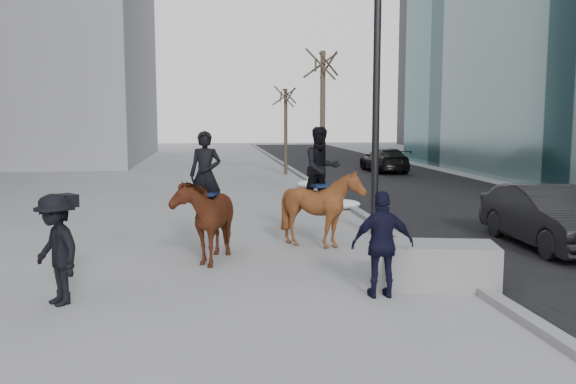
{
  "coord_description": "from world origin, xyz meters",
  "views": [
    {
      "loc": [
        -1.48,
        -10.37,
        2.93
      ],
      "look_at": [
        0.0,
        1.2,
        1.5
      ],
      "focal_mm": 38.0,
      "sensor_mm": 36.0,
      "label": 1
    }
  ],
  "objects": [
    {
      "name": "ground",
      "position": [
        0.0,
        0.0,
        0.0
      ],
      "size": [
        120.0,
        120.0,
        0.0
      ],
      "primitive_type": "plane",
      "color": "gray",
      "rests_on": "ground"
    },
    {
      "name": "road",
      "position": [
        7.0,
        10.0,
        0.01
      ],
      "size": [
        8.0,
        90.0,
        0.01
      ],
      "primitive_type": "cube",
      "color": "black",
      "rests_on": "ground"
    },
    {
      "name": "curb",
      "position": [
        3.0,
        10.0,
        0.06
      ],
      "size": [
        0.25,
        90.0,
        0.12
      ],
      "primitive_type": "cube",
      "color": "gray",
      "rests_on": "ground"
    },
    {
      "name": "planter",
      "position": [
        2.45,
        -0.45,
        0.38
      ],
      "size": [
        2.07,
        1.34,
        0.76
      ],
      "primitive_type": "cube",
      "rotation": [
        0.0,
        0.0,
        -0.22
      ],
      "color": "gray",
      "rests_on": "ground"
    },
    {
      "name": "car_near",
      "position": [
        6.09,
        2.34,
        0.7
      ],
      "size": [
        1.59,
        4.29,
        1.4
      ],
      "primitive_type": "imported",
      "rotation": [
        0.0,
        0.0,
        -0.03
      ],
      "color": "black",
      "rests_on": "ground"
    },
    {
      "name": "car_far",
      "position": [
        7.83,
        21.47,
        0.65
      ],
      "size": [
        1.85,
        4.48,
        1.3
      ],
      "primitive_type": "imported",
      "rotation": [
        0.0,
        0.0,
        3.15
      ],
      "color": "black",
      "rests_on": "ground"
    },
    {
      "name": "tree_near",
      "position": [
        2.4,
        10.52,
        2.88
      ],
      "size": [
        1.2,
        1.2,
        5.76
      ],
      "primitive_type": null,
      "color": "#3C3223",
      "rests_on": "ground"
    },
    {
      "name": "tree_far",
      "position": [
        2.4,
        20.86,
        2.44
      ],
      "size": [
        1.2,
        1.2,
        4.87
      ],
      "primitive_type": null,
      "color": "#35271F",
      "rests_on": "ground"
    },
    {
      "name": "mounted_left",
      "position": [
        -1.58,
        2.12,
        0.99
      ],
      "size": [
        1.44,
        2.23,
        2.66
      ],
      "color": "#532510",
      "rests_on": "ground"
    },
    {
      "name": "mounted_right",
      "position": [
        1.01,
        3.04,
        1.09
      ],
      "size": [
        1.79,
        1.92,
        2.72
      ],
      "color": "#532410",
      "rests_on": "ground"
    },
    {
      "name": "feeder",
      "position": [
        1.28,
        -0.92,
        0.88
      ],
      "size": [
        1.04,
        0.87,
        1.75
      ],
      "color": "black",
      "rests_on": "ground"
    },
    {
      "name": "camera_crew",
      "position": [
        -3.89,
        -0.65,
        0.89
      ],
      "size": [
        1.21,
        1.29,
        1.75
      ],
      "color": "black",
      "rests_on": "ground"
    },
    {
      "name": "lamppost",
      "position": [
        2.6,
        4.25,
        4.99
      ],
      "size": [
        0.25,
        1.72,
        9.09
      ],
      "color": "black",
      "rests_on": "ground"
    },
    {
      "name": "snow_piles",
      "position": [
        2.7,
        11.83,
        0.16
      ],
      "size": [
        1.27,
        6.79,
        0.32
      ],
      "color": "silver",
      "rests_on": "ground"
    }
  ]
}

